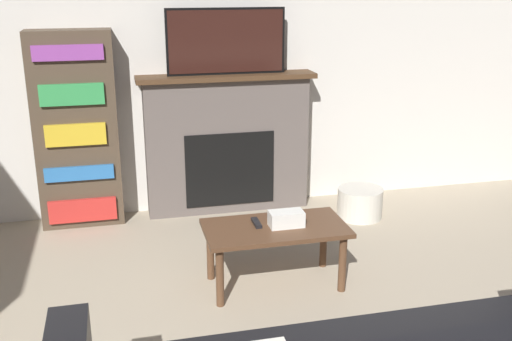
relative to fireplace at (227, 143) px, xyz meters
name	(u,v)px	position (x,y,z in m)	size (l,w,h in m)	color
wall_back	(203,52)	(-0.16, 0.14, 0.76)	(6.56, 0.06, 2.70)	silver
fireplace	(227,143)	(0.00, 0.00, 0.00)	(1.47, 0.28, 1.18)	#605651
tv	(226,41)	(0.00, -0.02, 0.85)	(0.97, 0.03, 0.53)	black
coffee_table	(275,235)	(0.04, -1.42, -0.24)	(0.91, 0.48, 0.42)	brown
tissue_box	(286,219)	(0.11, -1.43, -0.13)	(0.22, 0.12, 0.10)	white
remote_control	(256,223)	(-0.07, -1.36, -0.17)	(0.04, 0.15, 0.02)	black
bookshelf	(77,131)	(-1.21, -0.02, 0.18)	(0.64, 0.29, 1.56)	#4C3D2D
storage_basket	(360,203)	(1.05, -0.45, -0.47)	(0.38, 0.38, 0.25)	silver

